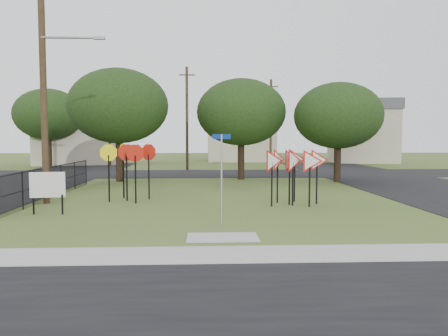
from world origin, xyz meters
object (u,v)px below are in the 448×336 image
(yield_sign_cluster, at_px, (293,163))
(info_board, at_px, (47,186))
(street_name_sign, at_px, (222,173))
(stop_sign_cluster, at_px, (129,159))

(yield_sign_cluster, bearing_deg, info_board, -168.18)
(street_name_sign, relative_size, stop_sign_cluster, 1.14)
(street_name_sign, bearing_deg, yield_sign_cluster, 52.98)
(stop_sign_cluster, bearing_deg, street_name_sign, -55.46)
(yield_sign_cluster, relative_size, info_board, 1.93)
(stop_sign_cluster, bearing_deg, yield_sign_cluster, -11.69)
(street_name_sign, relative_size, yield_sign_cluster, 0.97)
(street_name_sign, bearing_deg, info_board, 160.35)
(street_name_sign, height_order, yield_sign_cluster, street_name_sign)
(street_name_sign, xyz_separation_m, stop_sign_cluster, (-3.93, 5.70, 0.21))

